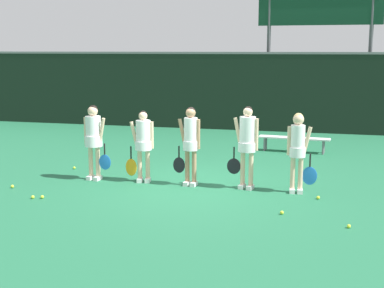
{
  "coord_description": "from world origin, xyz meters",
  "views": [
    {
      "loc": [
        2.82,
        -11.14,
        2.99
      ],
      "look_at": [
        -0.02,
        -0.0,
        0.93
      ],
      "focal_mm": 50.0,
      "sensor_mm": 36.0,
      "label": 1
    }
  ],
  "objects_px": {
    "player_3": "(247,140)",
    "tennis_ball_3": "(42,197)",
    "player_0": "(94,135)",
    "player_1": "(143,141)",
    "tennis_ball_5": "(282,213)",
    "player_2": "(190,140)",
    "tennis_ball_0": "(33,197)",
    "bench_courtside": "(294,139)",
    "tennis_ball_6": "(349,226)",
    "tennis_ball_2": "(12,186)",
    "tennis_ball_1": "(74,168)",
    "player_4": "(298,146)",
    "tennis_ball_4": "(318,198)",
    "scoreboard": "(320,19)"
  },
  "relations": [
    {
      "from": "scoreboard",
      "to": "tennis_ball_1",
      "type": "height_order",
      "value": "scoreboard"
    },
    {
      "from": "bench_courtside",
      "to": "tennis_ball_4",
      "type": "relative_size",
      "value": 30.19
    },
    {
      "from": "player_1",
      "to": "tennis_ball_5",
      "type": "relative_size",
      "value": 23.33
    },
    {
      "from": "tennis_ball_1",
      "to": "tennis_ball_2",
      "type": "xyz_separation_m",
      "value": [
        -0.46,
        -2.03,
        0.0
      ]
    },
    {
      "from": "tennis_ball_3",
      "to": "scoreboard",
      "type": "bearing_deg",
      "value": 65.31
    },
    {
      "from": "player_4",
      "to": "tennis_ball_0",
      "type": "relative_size",
      "value": 23.98
    },
    {
      "from": "player_0",
      "to": "tennis_ball_6",
      "type": "bearing_deg",
      "value": -13.36
    },
    {
      "from": "tennis_ball_1",
      "to": "player_4",
      "type": "bearing_deg",
      "value": -8.95
    },
    {
      "from": "bench_courtside",
      "to": "tennis_ball_6",
      "type": "height_order",
      "value": "bench_courtside"
    },
    {
      "from": "player_3",
      "to": "player_1",
      "type": "bearing_deg",
      "value": -169.89
    },
    {
      "from": "tennis_ball_0",
      "to": "tennis_ball_5",
      "type": "relative_size",
      "value": 1.01
    },
    {
      "from": "player_4",
      "to": "tennis_ball_2",
      "type": "distance_m",
      "value": 6.2
    },
    {
      "from": "tennis_ball_6",
      "to": "player_0",
      "type": "bearing_deg",
      "value": 159.52
    },
    {
      "from": "bench_courtside",
      "to": "player_4",
      "type": "bearing_deg",
      "value": -81.29
    },
    {
      "from": "player_2",
      "to": "scoreboard",
      "type": "bearing_deg",
      "value": 79.68
    },
    {
      "from": "bench_courtside",
      "to": "tennis_ball_0",
      "type": "xyz_separation_m",
      "value": [
        -4.79,
        -6.36,
        -0.34
      ]
    },
    {
      "from": "bench_courtside",
      "to": "player_3",
      "type": "xyz_separation_m",
      "value": [
        -0.72,
        -4.5,
        0.69
      ]
    },
    {
      "from": "player_2",
      "to": "player_3",
      "type": "height_order",
      "value": "player_3"
    },
    {
      "from": "player_3",
      "to": "tennis_ball_5",
      "type": "bearing_deg",
      "value": -50.74
    },
    {
      "from": "bench_courtside",
      "to": "tennis_ball_2",
      "type": "relative_size",
      "value": 29.24
    },
    {
      "from": "tennis_ball_1",
      "to": "player_2",
      "type": "bearing_deg",
      "value": -14.67
    },
    {
      "from": "scoreboard",
      "to": "player_2",
      "type": "distance_m",
      "value": 10.08
    },
    {
      "from": "tennis_ball_1",
      "to": "tennis_ball_2",
      "type": "distance_m",
      "value": 2.08
    },
    {
      "from": "player_4",
      "to": "bench_courtside",
      "type": "bearing_deg",
      "value": 88.85
    },
    {
      "from": "player_3",
      "to": "tennis_ball_3",
      "type": "height_order",
      "value": "player_3"
    },
    {
      "from": "player_1",
      "to": "tennis_ball_4",
      "type": "distance_m",
      "value": 4.02
    },
    {
      "from": "player_2",
      "to": "player_4",
      "type": "bearing_deg",
      "value": 3.79
    },
    {
      "from": "player_0",
      "to": "tennis_ball_3",
      "type": "bearing_deg",
      "value": -94.68
    },
    {
      "from": "tennis_ball_2",
      "to": "player_4",
      "type": "bearing_deg",
      "value": 10.86
    },
    {
      "from": "player_4",
      "to": "tennis_ball_6",
      "type": "height_order",
      "value": "player_4"
    },
    {
      "from": "player_2",
      "to": "tennis_ball_0",
      "type": "xyz_separation_m",
      "value": [
        -2.82,
        -1.83,
        -0.99
      ]
    },
    {
      "from": "player_3",
      "to": "tennis_ball_3",
      "type": "xyz_separation_m",
      "value": [
        -3.88,
        -1.8,
        -1.03
      ]
    },
    {
      "from": "tennis_ball_4",
      "to": "player_4",
      "type": "bearing_deg",
      "value": 137.98
    },
    {
      "from": "tennis_ball_3",
      "to": "tennis_ball_0",
      "type": "bearing_deg",
      "value": -162.79
    },
    {
      "from": "tennis_ball_5",
      "to": "tennis_ball_6",
      "type": "xyz_separation_m",
      "value": [
        1.16,
        -0.49,
        -0.0
      ]
    },
    {
      "from": "player_3",
      "to": "tennis_ball_3",
      "type": "bearing_deg",
      "value": -144.49
    },
    {
      "from": "player_2",
      "to": "bench_courtside",
      "type": "bearing_deg",
      "value": 70.99
    },
    {
      "from": "bench_courtside",
      "to": "player_2",
      "type": "relative_size",
      "value": 1.2
    },
    {
      "from": "tennis_ball_2",
      "to": "tennis_ball_6",
      "type": "height_order",
      "value": "tennis_ball_2"
    },
    {
      "from": "tennis_ball_1",
      "to": "tennis_ball_5",
      "type": "relative_size",
      "value": 0.93
    },
    {
      "from": "tennis_ball_2",
      "to": "tennis_ball_5",
      "type": "distance_m",
      "value": 5.86
    },
    {
      "from": "player_0",
      "to": "tennis_ball_0",
      "type": "relative_size",
      "value": 24.61
    },
    {
      "from": "tennis_ball_3",
      "to": "tennis_ball_6",
      "type": "height_order",
      "value": "tennis_ball_3"
    },
    {
      "from": "tennis_ball_2",
      "to": "tennis_ball_3",
      "type": "distance_m",
      "value": 1.21
    },
    {
      "from": "tennis_ball_4",
      "to": "tennis_ball_0",
      "type": "bearing_deg",
      "value": -166.06
    },
    {
      "from": "player_0",
      "to": "player_4",
      "type": "xyz_separation_m",
      "value": [
        4.59,
        0.0,
        -0.04
      ]
    },
    {
      "from": "player_0",
      "to": "player_2",
      "type": "relative_size",
      "value": 0.99
    },
    {
      "from": "tennis_ball_6",
      "to": "tennis_ball_4",
      "type": "bearing_deg",
      "value": 107.88
    },
    {
      "from": "player_2",
      "to": "tennis_ball_6",
      "type": "height_order",
      "value": "player_2"
    },
    {
      "from": "player_2",
      "to": "tennis_ball_0",
      "type": "bearing_deg",
      "value": -142.64
    }
  ]
}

